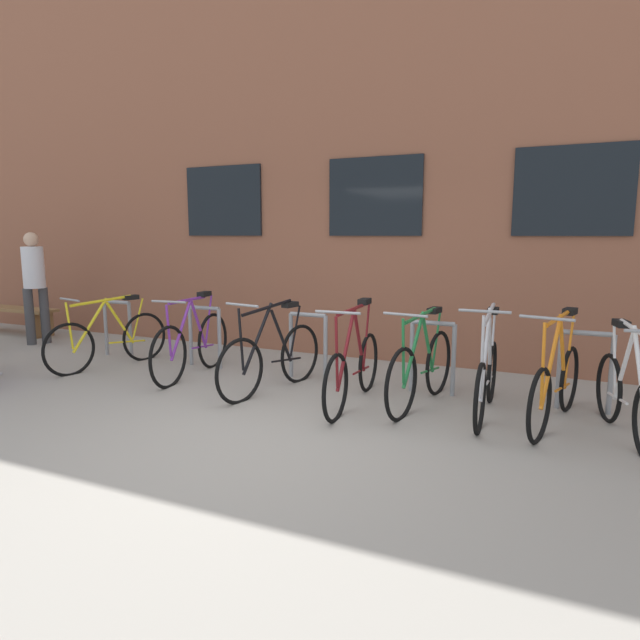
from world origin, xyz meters
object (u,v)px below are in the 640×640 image
(bicycle_silver, at_px, (487,377))
(wooden_bench, at_px, (13,314))
(bicycle_maroon, at_px, (354,368))
(bicycle_orange, at_px, (556,384))
(bicycle_purple, at_px, (192,344))
(person_by_bench, at_px, (34,280))
(bicycle_yellow, at_px, (109,339))
(bicycle_white, at_px, (628,397))
(bicycle_green, at_px, (422,368))
(bicycle_black, at_px, (272,357))

(bicycle_silver, relative_size, wooden_bench, 0.90)
(bicycle_maroon, bearing_deg, wooden_bench, 169.28)
(bicycle_silver, bearing_deg, bicycle_orange, -0.80)
(bicycle_purple, xyz_separation_m, person_by_bench, (-3.49, 0.63, 0.62))
(wooden_bench, bearing_deg, bicycle_yellow, -18.57)
(bicycle_yellow, relative_size, bicycle_purple, 0.98)
(bicycle_white, distance_m, bicycle_green, 1.83)
(bicycle_silver, distance_m, person_by_bench, 7.04)
(bicycle_black, height_order, bicycle_orange, bicycle_orange)
(bicycle_purple, xyz_separation_m, wooden_bench, (-4.65, 1.06, -0.04))
(bicycle_purple, bearing_deg, bicycle_silver, -0.68)
(bicycle_silver, xyz_separation_m, bicycle_orange, (0.61, -0.01, 0.00))
(bicycle_black, distance_m, bicycle_maroon, 0.99)
(bicycle_silver, distance_m, bicycle_purple, 3.49)
(bicycle_white, relative_size, wooden_bench, 0.87)
(bicycle_maroon, height_order, bicycle_orange, bicycle_orange)
(wooden_bench, bearing_deg, bicycle_maroon, -10.72)
(bicycle_orange, bearing_deg, bicycle_yellow, -179.81)
(bicycle_yellow, xyz_separation_m, bicycle_green, (4.13, 0.07, 0.01))
(bicycle_white, height_order, person_by_bench, person_by_bench)
(bicycle_silver, bearing_deg, bicycle_white, -7.47)
(bicycle_silver, height_order, bicycle_purple, bicycle_silver)
(bicycle_white, xyz_separation_m, wooden_bench, (-9.32, 1.26, -0.02))
(bicycle_green, bearing_deg, person_by_bench, 174.38)
(bicycle_white, distance_m, person_by_bench, 8.22)
(bicycle_black, distance_m, person_by_bench, 4.81)
(bicycle_white, bearing_deg, bicycle_black, 179.61)
(wooden_bench, bearing_deg, person_by_bench, -20.56)
(bicycle_silver, distance_m, bicycle_green, 0.65)
(bicycle_yellow, xyz_separation_m, bicycle_purple, (1.29, 0.07, 0.02))
(bicycle_black, relative_size, bicycle_maroon, 0.97)
(bicycle_black, bearing_deg, bicycle_yellow, 177.61)
(person_by_bench, bearing_deg, bicycle_black, -9.63)
(bicycle_purple, bearing_deg, wooden_bench, 167.12)
(bicycle_silver, distance_m, bicycle_orange, 0.61)
(bicycle_black, relative_size, wooden_bench, 0.92)
(bicycle_maroon, distance_m, wooden_bench, 6.98)
(bicycle_black, distance_m, bicycle_orange, 2.90)
(bicycle_silver, relative_size, bicycle_purple, 0.95)
(bicycle_silver, bearing_deg, wooden_bench, 172.27)
(bicycle_maroon, bearing_deg, person_by_bench, 171.41)
(bicycle_black, bearing_deg, bicycle_green, 6.08)
(bicycle_white, relative_size, person_by_bench, 0.90)
(bicycle_purple, bearing_deg, person_by_bench, 169.82)
(bicycle_silver, xyz_separation_m, person_by_bench, (-6.98, 0.67, 0.64))
(bicycle_purple, bearing_deg, bicycle_maroon, -6.05)
(bicycle_orange, distance_m, bicycle_white, 0.58)
(bicycle_silver, height_order, bicycle_orange, bicycle_silver)
(bicycle_yellow, distance_m, bicycle_purple, 1.29)
(bicycle_maroon, relative_size, bicycle_white, 1.10)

